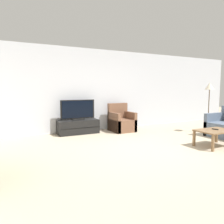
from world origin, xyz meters
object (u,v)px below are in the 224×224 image
object	(u,v)px
remote	(215,129)
tv	(78,111)
coffee_table	(215,132)
floor_lamp	(209,90)
tv_stand	(78,127)
armchair	(121,122)

from	to	relation	value
remote	tv	bearing A→B (deg)	121.70
tv	coffee_table	distance (m)	3.89
remote	floor_lamp	xyz separation A→B (m)	(1.25, 1.22, 0.93)
tv_stand	floor_lamp	bearing A→B (deg)	-24.81
coffee_table	floor_lamp	world-z (taller)	floor_lamp
tv_stand	tv	bearing A→B (deg)	-90.00
tv	tv_stand	bearing A→B (deg)	90.00
coffee_table	floor_lamp	size ratio (longest dim) A/B	0.57
armchair	floor_lamp	size ratio (longest dim) A/B	0.57
armchair	floor_lamp	world-z (taller)	floor_lamp
coffee_table	remote	size ratio (longest dim) A/B	5.83
armchair	remote	size ratio (longest dim) A/B	5.90
floor_lamp	remote	bearing A→B (deg)	-135.67
armchair	tv_stand	bearing A→B (deg)	170.45
tv	floor_lamp	xyz separation A→B (m)	(3.75, -1.73, 0.62)
coffee_table	remote	xyz separation A→B (m)	(0.04, 0.04, 0.06)
armchair	coffee_table	xyz separation A→B (m)	(1.04, -2.75, 0.06)
floor_lamp	tv_stand	bearing A→B (deg)	155.19
tv_stand	floor_lamp	size ratio (longest dim) A/B	0.79
armchair	tv	bearing A→B (deg)	170.53
armchair	coffee_table	bearing A→B (deg)	-69.26
coffee_table	remote	distance (m)	0.08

